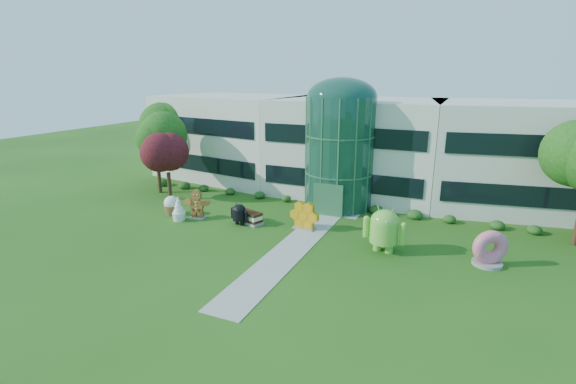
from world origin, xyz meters
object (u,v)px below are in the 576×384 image
at_px(donut, 489,247).
at_px(android_green, 384,227).
at_px(android_black, 239,213).
at_px(gingerbread, 197,204).

bearing_deg(donut, android_green, 155.75).
height_order(android_black, donut, donut).
relative_size(android_green, android_black, 1.75).
bearing_deg(android_green, donut, 11.87).
relative_size(android_green, donut, 1.47).
distance_m(android_black, donut, 18.09).
bearing_deg(gingerbread, android_green, -10.56).
bearing_deg(android_black, donut, 10.56).
distance_m(donut, gingerbread, 22.12).
height_order(android_black, gingerbread, gingerbread).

